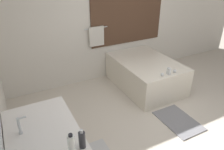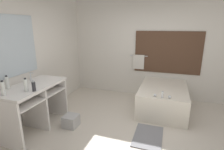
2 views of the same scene
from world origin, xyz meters
name	(u,v)px [view 1 (image 1 of 2)]	position (x,y,z in m)	size (l,w,h in m)	color
ground_plane	(174,134)	(0.00, 0.00, 0.00)	(16.00, 16.00, 0.00)	beige
wall_back_with_blinds	(108,16)	(0.01, 2.23, 1.35)	(7.40, 0.13, 2.70)	silver
sink_faucet	(20,126)	(-2.04, -0.01, 0.98)	(0.09, 0.04, 0.18)	silver
bathtub	(145,72)	(0.45, 1.42, 0.32)	(1.06, 1.53, 0.69)	silver
water_bottle_2	(72,146)	(-1.69, -0.50, 1.01)	(0.06, 0.06, 0.23)	silver
soap_dispenser	(82,140)	(-1.58, -0.44, 0.98)	(0.06, 0.06, 0.19)	#28282D
bath_mat	(178,121)	(0.27, 0.20, 0.01)	(0.50, 0.75, 0.02)	slate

